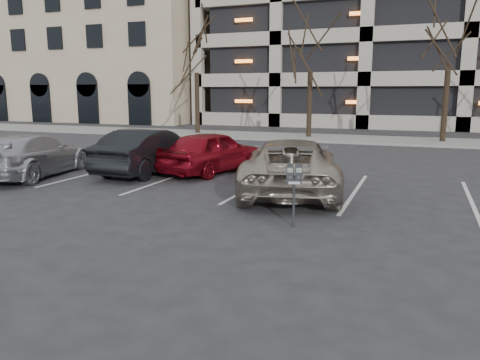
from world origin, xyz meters
name	(u,v)px	position (x,y,z in m)	size (l,w,h in m)	color
ground	(280,207)	(0.00, 0.00, 0.00)	(140.00, 140.00, 0.00)	#28282B
sidewalk	(363,140)	(0.00, 16.00, 0.06)	(80.00, 4.00, 0.12)	gray
stall_lines	(255,185)	(-1.40, 2.30, 0.01)	(16.90, 5.20, 0.00)	silver
office_building	(96,42)	(-28.00, 29.92, 7.49)	(26.00, 16.20, 15.00)	tan
tree_a	(196,34)	(-10.00, 16.00, 6.04)	(3.67, 3.67, 8.35)	black
tree_b	(312,26)	(-3.00, 16.00, 6.15)	(3.74, 3.74, 8.51)	black
tree_c	(453,13)	(4.00, 16.00, 6.43)	(3.91, 3.91, 8.90)	black
parking_meter	(294,179)	(0.70, -1.44, 0.96)	(0.34, 0.21, 1.25)	black
suv_silver	(291,166)	(-0.19, 1.65, 0.72)	(3.54, 5.57, 1.44)	#B3A899
car_red	(212,152)	(-3.44, 3.77, 0.70)	(1.64, 4.08, 1.39)	maroon
car_dark	(150,151)	(-5.30, 2.95, 0.72)	(1.53, 4.40, 1.45)	black
car_silver	(32,155)	(-8.41, 1.08, 0.67)	(1.89, 4.64, 1.35)	#B3B4BB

